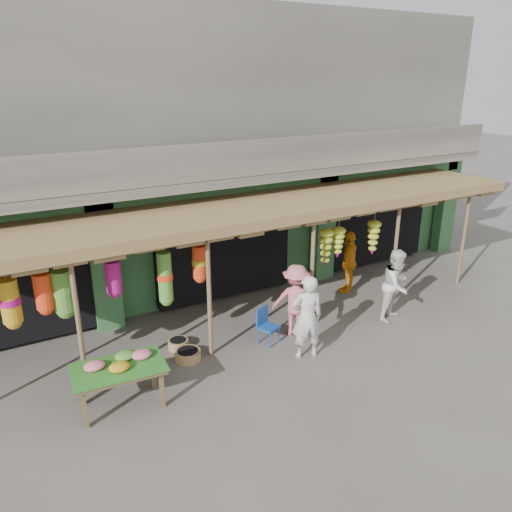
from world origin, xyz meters
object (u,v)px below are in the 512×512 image
person_shopper (296,300)px  person_right (396,285)px  flower_table (119,368)px  person_front (307,317)px  person_vendor (349,262)px  blue_chair (266,323)px

person_shopper → person_right: bearing=-150.8°
flower_table → person_right: person_right is taller
flower_table → person_front: person_front is taller
person_front → person_vendor: person_front is taller
blue_chair → person_right: 3.27m
person_vendor → blue_chair: bearing=-14.6°
person_front → person_shopper: bearing=-94.8°
person_right → person_vendor: person_right is taller
blue_chair → person_shopper: size_ratio=0.48×
person_shopper → flower_table: bearing=50.9°
blue_chair → person_front: person_front is taller
blue_chair → person_vendor: size_ratio=0.47×
blue_chair → person_shopper: person_shopper is taller
blue_chair → person_front: 1.09m
person_right → flower_table: bearing=160.0°
person_right → person_shopper: person_right is taller
person_front → person_shopper: 0.96m
flower_table → person_front: bearing=0.4°
person_front → person_shopper: (0.34, 0.90, -0.07)m
person_front → person_shopper: size_ratio=1.09×
flower_table → blue_chair: size_ratio=2.04×
person_right → person_shopper: bearing=146.5°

